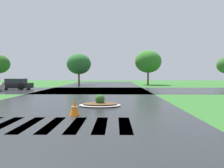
# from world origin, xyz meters

# --- Properties ---
(asphalt_roadway) EXTENTS (11.70, 80.00, 0.01)m
(asphalt_roadway) POSITION_xyz_m (0.00, 10.00, 0.00)
(asphalt_roadway) COLOR #232628
(asphalt_roadway) RESTS_ON ground
(asphalt_cross_road) EXTENTS (90.00, 10.53, 0.01)m
(asphalt_cross_road) POSITION_xyz_m (0.00, 22.38, 0.00)
(asphalt_cross_road) COLOR #232628
(asphalt_cross_road) RESTS_ON ground
(crosswalk_stripes) EXTENTS (5.85, 2.91, 0.01)m
(crosswalk_stripes) POSITION_xyz_m (-0.00, 4.61, 0.00)
(crosswalk_stripes) COLOR white
(crosswalk_stripes) RESTS_ON ground
(median_island) EXTENTS (2.44, 1.78, 0.68)m
(median_island) POSITION_xyz_m (1.45, 9.62, 0.15)
(median_island) COLOR #9E9B93
(median_island) RESTS_ON ground
(car_blue_compact) EXTENTS (4.45, 2.41, 1.28)m
(car_blue_compact) POSITION_xyz_m (-9.66, 23.63, 0.60)
(car_blue_compact) COLOR black
(car_blue_compact) RESTS_ON ground
(traffic_cone) EXTENTS (0.47, 0.47, 0.73)m
(traffic_cone) POSITION_xyz_m (0.50, 6.57, 0.36)
(traffic_cone) COLOR orange
(traffic_cone) RESTS_ON ground
(background_treeline) EXTENTS (40.08, 5.41, 5.69)m
(background_treeline) POSITION_xyz_m (1.42, 34.55, 3.54)
(background_treeline) COLOR #4C3823
(background_treeline) RESTS_ON ground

